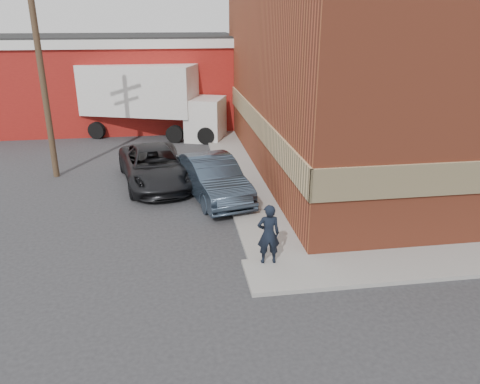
{
  "coord_description": "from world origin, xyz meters",
  "views": [
    {
      "loc": [
        -2.33,
        -11.85,
        6.77
      ],
      "look_at": [
        -0.25,
        1.89,
        1.5
      ],
      "focal_mm": 35.0,
      "sensor_mm": 36.0,
      "label": 1
    }
  ],
  "objects_px": {
    "utility_pole": "(41,67)",
    "suv_a": "(155,166)",
    "sedan": "(213,178)",
    "box_truck": "(153,96)",
    "brick_building": "(405,63)",
    "warehouse": "(111,80)",
    "man": "(268,234)"
  },
  "relations": [
    {
      "from": "utility_pole",
      "to": "suv_a",
      "type": "xyz_separation_m",
      "value": [
        4.42,
        -1.61,
        -3.97
      ]
    },
    {
      "from": "suv_a",
      "to": "box_truck",
      "type": "distance_m",
      "value": 8.5
    },
    {
      "from": "warehouse",
      "to": "sedan",
      "type": "distance_m",
      "value": 15.68
    },
    {
      "from": "suv_a",
      "to": "box_truck",
      "type": "height_order",
      "value": "box_truck"
    },
    {
      "from": "brick_building",
      "to": "warehouse",
      "type": "height_order",
      "value": "brick_building"
    },
    {
      "from": "utility_pole",
      "to": "suv_a",
      "type": "height_order",
      "value": "utility_pole"
    },
    {
      "from": "sedan",
      "to": "utility_pole",
      "type": "bearing_deg",
      "value": 137.94
    },
    {
      "from": "box_truck",
      "to": "brick_building",
      "type": "bearing_deg",
      "value": -10.42
    },
    {
      "from": "sedan",
      "to": "box_truck",
      "type": "xyz_separation_m",
      "value": [
        -2.44,
        10.38,
        1.58
      ]
    },
    {
      "from": "suv_a",
      "to": "brick_building",
      "type": "bearing_deg",
      "value": -2.51
    },
    {
      "from": "warehouse",
      "to": "box_truck",
      "type": "relative_size",
      "value": 1.86
    },
    {
      "from": "warehouse",
      "to": "box_truck",
      "type": "distance_m",
      "value": 5.11
    },
    {
      "from": "sedan",
      "to": "suv_a",
      "type": "xyz_separation_m",
      "value": [
        -2.28,
        2.04,
        -0.04
      ]
    },
    {
      "from": "brick_building",
      "to": "utility_pole",
      "type": "distance_m",
      "value": 16.0
    },
    {
      "from": "man",
      "to": "sedan",
      "type": "bearing_deg",
      "value": -78.03
    },
    {
      "from": "warehouse",
      "to": "box_truck",
      "type": "xyz_separation_m",
      "value": [
        2.76,
        -4.27,
        -0.42
      ]
    },
    {
      "from": "warehouse",
      "to": "man",
      "type": "bearing_deg",
      "value": -72.89
    },
    {
      "from": "brick_building",
      "to": "warehouse",
      "type": "distance_m",
      "value": 18.3
    },
    {
      "from": "sedan",
      "to": "box_truck",
      "type": "relative_size",
      "value": 0.57
    },
    {
      "from": "brick_building",
      "to": "man",
      "type": "bearing_deg",
      "value": -131.79
    },
    {
      "from": "brick_building",
      "to": "warehouse",
      "type": "xyz_separation_m",
      "value": [
        -14.5,
        11.0,
        -1.87
      ]
    },
    {
      "from": "box_truck",
      "to": "suv_a",
      "type": "bearing_deg",
      "value": -69.48
    },
    {
      "from": "utility_pole",
      "to": "box_truck",
      "type": "distance_m",
      "value": 8.3
    },
    {
      "from": "man",
      "to": "sedan",
      "type": "distance_m",
      "value": 5.69
    },
    {
      "from": "brick_building",
      "to": "suv_a",
      "type": "distance_m",
      "value": 12.32
    },
    {
      "from": "man",
      "to": "suv_a",
      "type": "distance_m",
      "value": 8.33
    },
    {
      "from": "warehouse",
      "to": "man",
      "type": "xyz_separation_m",
      "value": [
        6.23,
        -20.25,
        -1.8
      ]
    },
    {
      "from": "suv_a",
      "to": "warehouse",
      "type": "bearing_deg",
      "value": 92.64
    },
    {
      "from": "warehouse",
      "to": "suv_a",
      "type": "relative_size",
      "value": 2.9
    },
    {
      "from": "utility_pole",
      "to": "box_truck",
      "type": "height_order",
      "value": "utility_pole"
    },
    {
      "from": "brick_building",
      "to": "box_truck",
      "type": "xyz_separation_m",
      "value": [
        -11.73,
        6.73,
        -2.29
      ]
    },
    {
      "from": "brick_building",
      "to": "sedan",
      "type": "bearing_deg",
      "value": -158.56
    }
  ]
}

